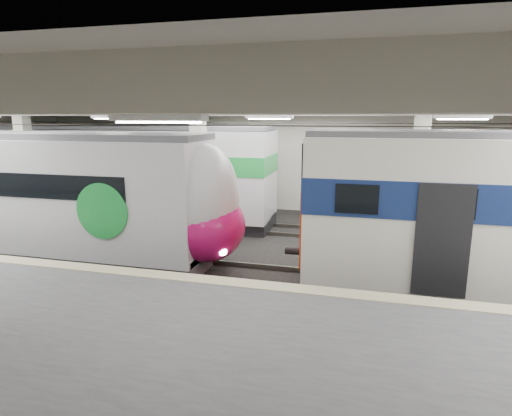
# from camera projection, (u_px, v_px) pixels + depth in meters

# --- Properties ---
(station_hall) EXTENTS (36.00, 24.00, 5.75)m
(station_hall) POSITION_uv_depth(u_px,v_px,m) (237.00, 183.00, 11.24)
(station_hall) COLOR black
(station_hall) RESTS_ON ground
(modern_emu) EXTENTS (13.73, 2.84, 4.43)m
(modern_emu) POSITION_uv_depth(u_px,v_px,m) (68.00, 199.00, 14.74)
(modern_emu) COLOR silver
(modern_emu) RESTS_ON ground
(far_train) EXTENTS (14.31, 3.12, 4.54)m
(far_train) POSITION_uv_depth(u_px,v_px,m) (124.00, 173.00, 20.21)
(far_train) COLOR silver
(far_train) RESTS_ON ground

